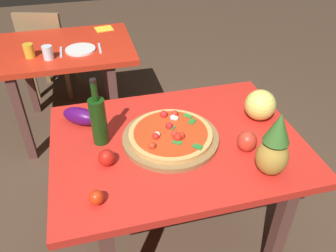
{
  "coord_description": "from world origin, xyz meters",
  "views": [
    {
      "loc": [
        -0.37,
        -1.26,
        1.81
      ],
      "look_at": [
        -0.03,
        0.06,
        0.8
      ],
      "focal_mm": 36.68,
      "sensor_mm": 36.0,
      "label": 1
    }
  ],
  "objects_px": {
    "eggplant": "(81,116)",
    "drinking_glass_juice": "(29,51)",
    "melon": "(260,105)",
    "bell_pepper": "(247,141)",
    "wine_bottle": "(98,120)",
    "tomato_beside_pepper": "(106,158)",
    "display_table": "(177,154)",
    "pineapple_left": "(274,147)",
    "tomato_by_bottle": "(97,198)",
    "dining_chair": "(48,49)",
    "fork_utensil": "(61,52)",
    "napkin_folded": "(104,29)",
    "pizza": "(171,133)",
    "drinking_glass_water": "(48,53)",
    "pizza_board": "(171,138)",
    "knife_utensil": "(100,48)",
    "dinner_plate": "(81,49)",
    "background_table": "(63,59)"
  },
  "relations": [
    {
      "from": "napkin_folded",
      "to": "pizza",
      "type": "bearing_deg",
      "value": -84.0
    },
    {
      "from": "display_table",
      "to": "pizza",
      "type": "bearing_deg",
      "value": 165.59
    },
    {
      "from": "drinking_glass_water",
      "to": "dinner_plate",
      "type": "relative_size",
      "value": 0.44
    },
    {
      "from": "drinking_glass_water",
      "to": "background_table",
      "type": "bearing_deg",
      "value": 70.09
    },
    {
      "from": "drinking_glass_water",
      "to": "pizza_board",
      "type": "bearing_deg",
      "value": -61.34
    },
    {
      "from": "melon",
      "to": "wine_bottle",
      "type": "bearing_deg",
      "value": 179.58
    },
    {
      "from": "pizza",
      "to": "drinking_glass_water",
      "type": "height_order",
      "value": "drinking_glass_water"
    },
    {
      "from": "bell_pepper",
      "to": "tomato_beside_pepper",
      "type": "xyz_separation_m",
      "value": [
        -0.65,
        0.06,
        -0.01
      ]
    },
    {
      "from": "eggplant",
      "to": "napkin_folded",
      "type": "xyz_separation_m",
      "value": [
        0.25,
        1.32,
        -0.04
      ]
    },
    {
      "from": "wine_bottle",
      "to": "drinking_glass_juice",
      "type": "distance_m",
      "value": 1.15
    },
    {
      "from": "wine_bottle",
      "to": "tomato_beside_pepper",
      "type": "bearing_deg",
      "value": -86.88
    },
    {
      "from": "pineapple_left",
      "to": "napkin_folded",
      "type": "bearing_deg",
      "value": 105.54
    },
    {
      "from": "pizza_board",
      "to": "eggplant",
      "type": "bearing_deg",
      "value": 148.86
    },
    {
      "from": "pizza",
      "to": "tomato_beside_pepper",
      "type": "bearing_deg",
      "value": -163.19
    },
    {
      "from": "display_table",
      "to": "eggplant",
      "type": "bearing_deg",
      "value": 150.03
    },
    {
      "from": "eggplant",
      "to": "tomato_beside_pepper",
      "type": "xyz_separation_m",
      "value": [
        0.1,
        -0.35,
        -0.01
      ]
    },
    {
      "from": "pineapple_left",
      "to": "dinner_plate",
      "type": "height_order",
      "value": "pineapple_left"
    },
    {
      "from": "wine_bottle",
      "to": "melon",
      "type": "distance_m",
      "value": 0.83
    },
    {
      "from": "eggplant",
      "to": "bell_pepper",
      "type": "bearing_deg",
      "value": -28.45
    },
    {
      "from": "drinking_glass_juice",
      "to": "drinking_glass_water",
      "type": "xyz_separation_m",
      "value": [
        0.13,
        -0.06,
        -0.0
      ]
    },
    {
      "from": "background_table",
      "to": "napkin_folded",
      "type": "relative_size",
      "value": 7.75
    },
    {
      "from": "drinking_glass_water",
      "to": "dining_chair",
      "type": "bearing_deg",
      "value": 95.77
    },
    {
      "from": "napkin_folded",
      "to": "fork_utensil",
      "type": "bearing_deg",
      "value": -132.03
    },
    {
      "from": "display_table",
      "to": "tomato_by_bottle",
      "type": "relative_size",
      "value": 20.06
    },
    {
      "from": "dining_chair",
      "to": "bell_pepper",
      "type": "relative_size",
      "value": 8.29
    },
    {
      "from": "background_table",
      "to": "dining_chair",
      "type": "distance_m",
      "value": 0.65
    },
    {
      "from": "eggplant",
      "to": "drinking_glass_juice",
      "type": "xyz_separation_m",
      "value": [
        -0.31,
        0.9,
        0.0
      ]
    },
    {
      "from": "tomato_beside_pepper",
      "to": "drinking_glass_water",
      "type": "xyz_separation_m",
      "value": [
        -0.28,
        1.19,
        0.01
      ]
    },
    {
      "from": "bell_pepper",
      "to": "drinking_glass_juice",
      "type": "relative_size",
      "value": 1.05
    },
    {
      "from": "pizza_board",
      "to": "knife_utensil",
      "type": "relative_size",
      "value": 2.62
    },
    {
      "from": "bell_pepper",
      "to": "dinner_plate",
      "type": "height_order",
      "value": "bell_pepper"
    },
    {
      "from": "pineapple_left",
      "to": "dining_chair",
      "type": "bearing_deg",
      "value": 115.01
    },
    {
      "from": "pizza_board",
      "to": "knife_utensil",
      "type": "distance_m",
      "value": 1.21
    },
    {
      "from": "fork_utensil",
      "to": "melon",
      "type": "bearing_deg",
      "value": -47.51
    },
    {
      "from": "wine_bottle",
      "to": "napkin_folded",
      "type": "height_order",
      "value": "wine_bottle"
    },
    {
      "from": "wine_bottle",
      "to": "dinner_plate",
      "type": "bearing_deg",
      "value": 92.39
    },
    {
      "from": "tomato_by_bottle",
      "to": "tomato_beside_pepper",
      "type": "bearing_deg",
      "value": 73.74
    },
    {
      "from": "tomato_by_bottle",
      "to": "drinking_glass_juice",
      "type": "height_order",
      "value": "drinking_glass_juice"
    },
    {
      "from": "fork_utensil",
      "to": "napkin_folded",
      "type": "distance_m",
      "value": 0.52
    },
    {
      "from": "tomato_beside_pepper",
      "to": "fork_utensil",
      "type": "relative_size",
      "value": 0.42
    },
    {
      "from": "tomato_beside_pepper",
      "to": "drinking_glass_water",
      "type": "bearing_deg",
      "value": 103.15
    },
    {
      "from": "melon",
      "to": "bell_pepper",
      "type": "distance_m",
      "value": 0.28
    },
    {
      "from": "display_table",
      "to": "drinking_glass_water",
      "type": "height_order",
      "value": "drinking_glass_water"
    },
    {
      "from": "bell_pepper",
      "to": "tomato_by_bottle",
      "type": "relative_size",
      "value": 1.7
    },
    {
      "from": "wine_bottle",
      "to": "eggplant",
      "type": "relative_size",
      "value": 1.72
    },
    {
      "from": "dining_chair",
      "to": "bell_pepper",
      "type": "height_order",
      "value": "dining_chair"
    },
    {
      "from": "eggplant",
      "to": "dinner_plate",
      "type": "distance_m",
      "value": 0.93
    },
    {
      "from": "tomato_beside_pepper",
      "to": "napkin_folded",
      "type": "height_order",
      "value": "tomato_beside_pepper"
    },
    {
      "from": "display_table",
      "to": "pineapple_left",
      "type": "height_order",
      "value": "pineapple_left"
    },
    {
      "from": "melon",
      "to": "dining_chair",
      "type": "bearing_deg",
      "value": 122.65
    }
  ]
}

